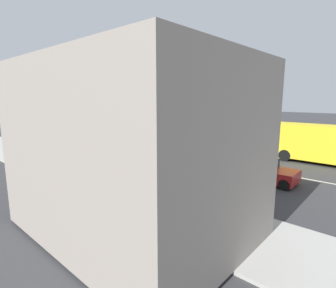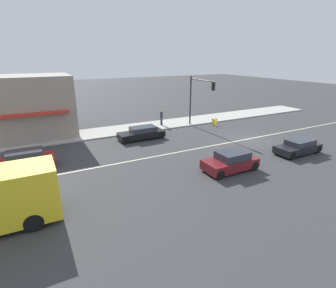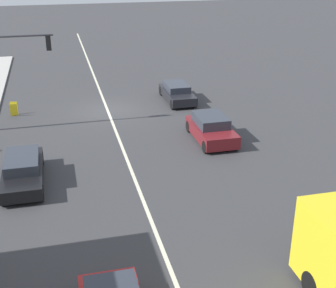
# 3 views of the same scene
# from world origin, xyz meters

# --- Properties ---
(lane_marking_center) EXTENTS (0.16, 60.00, 0.01)m
(lane_marking_center) POSITION_xyz_m (0.00, 0.00, 0.00)
(lane_marking_center) COLOR beige
(lane_marking_center) RESTS_ON ground
(traffic_signal_main) EXTENTS (4.59, 0.34, 5.60)m
(traffic_signal_main) POSITION_xyz_m (6.12, 1.98, 3.90)
(traffic_signal_main) COLOR #333338
(traffic_signal_main) RESTS_ON sidewalk_right
(warning_aframe_sign) EXTENTS (0.45, 0.53, 0.84)m
(warning_aframe_sign) POSITION_xyz_m (5.93, -0.45, 0.43)
(warning_aframe_sign) COLOR yellow
(warning_aframe_sign) RESTS_ON ground
(sedan_dark) EXTENTS (1.74, 4.16, 1.20)m
(sedan_dark) POSITION_xyz_m (-5.00, -0.88, 0.59)
(sedan_dark) COLOR black
(sedan_dark) RESTS_ON ground
(suv_black) EXTENTS (1.78, 4.56, 1.25)m
(suv_black) POSITION_xyz_m (5.00, 9.27, 0.61)
(suv_black) COLOR black
(suv_black) RESTS_ON ground
(sedan_maroon) EXTENTS (1.90, 3.98, 1.40)m
(sedan_maroon) POSITION_xyz_m (-5.00, 6.49, 0.67)
(sedan_maroon) COLOR maroon
(sedan_maroon) RESTS_ON ground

